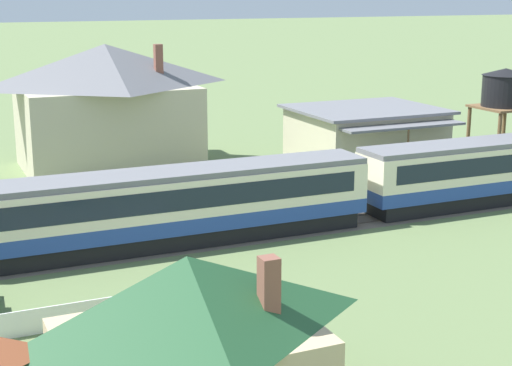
% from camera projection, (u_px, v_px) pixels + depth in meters
% --- Properties ---
extents(ground_plane, '(600.00, 600.00, 0.00)m').
position_uv_depth(ground_plane, '(318.00, 224.00, 44.36)').
color(ground_plane, '#607547').
extents(passenger_train, '(66.79, 3.16, 3.95)m').
position_uv_depth(passenger_train, '(177.00, 203.00, 40.39)').
color(passenger_train, '#234293').
rests_on(passenger_train, ground_plane).
extents(railway_track, '(129.64, 3.60, 0.04)m').
position_uv_depth(railway_track, '(12.00, 266.00, 37.63)').
color(railway_track, '#665B51').
rests_on(railway_track, ground_plane).
extents(station_building, '(10.03, 9.76, 4.73)m').
position_uv_depth(station_building, '(365.00, 140.00, 56.28)').
color(station_building, beige).
rests_on(station_building, ground_plane).
extents(station_house_grey_roof, '(13.31, 9.61, 9.10)m').
position_uv_depth(station_house_grey_roof, '(107.00, 104.00, 57.46)').
color(station_house_grey_roof, '#BCB293').
rests_on(station_house_grey_roof, ground_plane).
extents(water_tower, '(3.88, 3.88, 7.34)m').
position_uv_depth(water_tower, '(505.00, 90.00, 57.49)').
color(water_tower, brown).
rests_on(water_tower, ground_plane).
extents(cottage_dark_green_roof_3, '(8.56, 5.89, 5.13)m').
position_uv_depth(cottage_dark_green_roof_3, '(189.00, 332.00, 24.06)').
color(cottage_dark_green_roof_3, tan).
rests_on(cottage_dark_green_roof_3, ground_plane).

